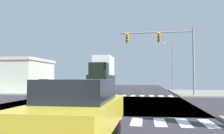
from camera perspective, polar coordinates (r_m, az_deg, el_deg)
name	(u,v)px	position (r m, az deg, el deg)	size (l,w,h in m)	color
ground	(99,103)	(17.91, -3.37, -9.00)	(90.00, 90.00, 0.05)	#353039
sidewalk_corner_ne	(223,93)	(30.92, 26.25, -5.92)	(12.00, 12.00, 0.14)	gray
sidewalk_corner_nw	(25,91)	(33.86, -21.07, -5.72)	(12.00, 12.00, 0.14)	gray
crosswalk_near	(61,119)	(11.02, -12.74, -12.71)	(13.50, 2.00, 0.01)	white
crosswalk_far	(110,95)	(25.10, -0.46, -7.15)	(13.50, 2.00, 0.01)	white
traffic_signal_mast	(164,46)	(24.71, 13.01, 5.29)	(7.95, 0.55, 7.20)	gray
street_lamp	(171,61)	(37.18, 14.67, 1.42)	(1.78, 0.32, 7.60)	gray
sedan_nearside_1	(111,81)	(56.39, -0.30, -3.59)	(1.80, 4.30, 1.88)	black
box_truck_farside_1	(103,73)	(29.85, -2.40, -1.53)	(2.40, 7.20, 4.85)	black
pickup_crossing_1	(105,81)	(48.74, -1.70, -3.51)	(2.00, 5.10, 2.35)	black
sedan_trailing_4	(79,110)	(5.80, -8.39, -10.67)	(1.80, 4.30, 1.88)	black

